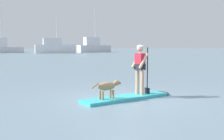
% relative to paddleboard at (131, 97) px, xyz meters
% --- Properties ---
extents(ground_plane, '(400.00, 400.00, 0.00)m').
position_rel_paddleboard_xyz_m(ground_plane, '(-0.23, -0.03, -0.05)').
color(ground_plane, slate).
extents(paddleboard, '(3.53, 1.18, 0.10)m').
position_rel_paddleboard_xyz_m(paddleboard, '(0.00, 0.00, 0.00)').
color(paddleboard, '#33B2BF').
rests_on(paddleboard, ground_plane).
extents(person_paddler, '(0.64, 0.52, 1.70)m').
position_rel_paddleboard_xyz_m(person_paddler, '(0.39, 0.05, 1.04)').
color(person_paddler, tan).
rests_on(person_paddler, paddleboard).
extents(dog, '(1.12, 0.31, 0.57)m').
position_rel_paddleboard_xyz_m(dog, '(-0.94, -0.13, 0.44)').
color(dog, '#997A51').
rests_on(dog, paddleboard).
extents(moored_boat_port, '(10.47, 4.54, 9.32)m').
position_rel_paddleboard_xyz_m(moored_boat_port, '(14.59, 61.49, 1.46)').
color(moored_boat_port, white).
rests_on(moored_boat_port, ground_plane).
extents(moored_boat_starboard, '(9.68, 3.30, 12.96)m').
position_rel_paddleboard_xyz_m(moored_boat_starboard, '(27.47, 65.97, 1.63)').
color(moored_boat_starboard, silver).
rests_on(moored_boat_starboard, ground_plane).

